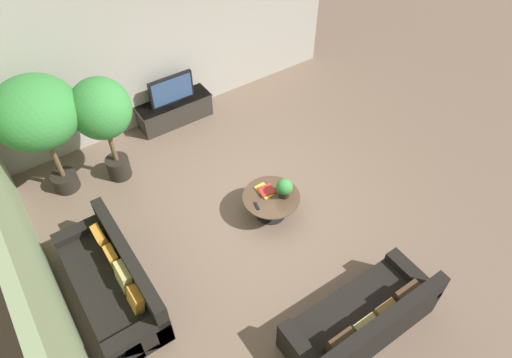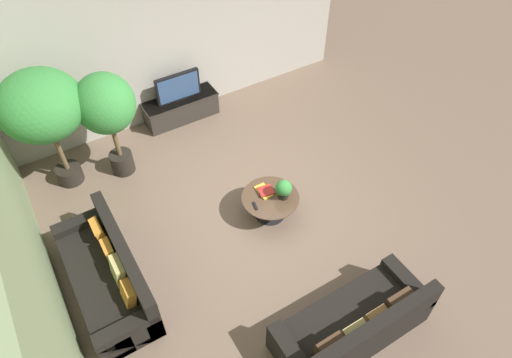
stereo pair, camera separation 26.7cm
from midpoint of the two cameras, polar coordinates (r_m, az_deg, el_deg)
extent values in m
plane|color=brown|center=(7.53, 1.65, -4.28)|extent=(24.00, 24.00, 0.00)
cube|color=#A39E93|center=(8.83, -10.02, 16.37)|extent=(7.40, 0.12, 3.00)
cube|color=gray|center=(6.03, -26.46, -5.97)|extent=(0.12, 7.40, 3.00)
cube|color=#2D2823|center=(9.26, -8.52, 8.70)|extent=(1.44, 0.48, 0.48)
cube|color=#2D2823|center=(9.12, -8.67, 9.84)|extent=(1.47, 0.50, 0.02)
cube|color=black|center=(8.96, -8.88, 11.30)|extent=(0.88, 0.08, 0.55)
cube|color=navy|center=(8.92, -8.76, 11.17)|extent=(0.81, 0.00, 0.50)
cube|color=black|center=(9.11, -8.69, 9.95)|extent=(0.27, 0.13, 0.02)
cylinder|color=black|center=(7.52, 2.76, -4.32)|extent=(0.51, 0.51, 0.02)
cylinder|color=black|center=(7.38, 2.81, -3.40)|extent=(0.10, 0.10, 0.39)
cylinder|color=#4C3828|center=(7.22, 2.87, -2.35)|extent=(0.92, 0.92, 0.02)
cube|color=black|center=(6.84, -17.13, -12.03)|extent=(0.84, 2.14, 0.42)
cube|color=black|center=(6.51, -15.13, -8.90)|extent=(0.16, 2.14, 0.42)
cube|color=black|center=(7.39, -19.67, -6.08)|extent=(0.84, 0.20, 0.54)
cube|color=black|center=(6.28, -14.25, -18.42)|extent=(0.84, 0.20, 0.54)
cube|color=orange|center=(6.91, -17.94, -6.24)|extent=(0.17, 0.33, 0.32)
cube|color=orange|center=(6.68, -16.86, -8.62)|extent=(0.13, 0.29, 0.27)
cube|color=tan|center=(6.44, -15.77, -10.97)|extent=(0.16, 0.35, 0.32)
cube|color=orange|center=(6.24, -14.49, -13.71)|extent=(0.17, 0.29, 0.28)
cube|color=black|center=(6.38, 12.92, -17.39)|extent=(2.07, 0.84, 0.42)
cube|color=black|center=(5.93, 15.81, -17.95)|extent=(2.07, 0.16, 0.42)
cube|color=black|center=(6.76, 19.13, -12.95)|extent=(0.20, 0.84, 0.54)
cube|color=#422D1E|center=(6.27, 18.49, -14.37)|extent=(0.36, 0.14, 0.33)
cube|color=olive|center=(6.12, 15.93, -16.27)|extent=(0.29, 0.15, 0.27)
cube|color=tan|center=(5.95, 13.26, -18.06)|extent=(0.31, 0.17, 0.30)
cube|color=#422D1E|center=(5.80, 10.40, -19.88)|extent=(0.35, 0.16, 0.32)
cylinder|color=black|center=(8.51, -21.44, 0.60)|extent=(0.43, 0.43, 0.30)
cylinder|color=brown|center=(8.16, -22.44, 3.24)|extent=(0.08, 0.08, 0.78)
ellipsoid|color=#337F38|center=(7.61, -24.41, 8.36)|extent=(1.31, 1.31, 1.09)
cylinder|color=black|center=(8.37, -15.51, 2.04)|extent=(0.40, 0.40, 0.39)
cylinder|color=brown|center=(8.05, -16.18, 4.51)|extent=(0.08, 0.08, 0.59)
ellipsoid|color=#337F38|center=(7.57, -17.41, 8.97)|extent=(0.95, 0.95, 1.00)
cylinder|color=black|center=(7.20, 4.49, -2.01)|extent=(0.17, 0.17, 0.09)
sphere|color=#337F38|center=(7.08, 4.56, -1.16)|extent=(0.26, 0.26, 0.26)
cube|color=gold|center=(7.28, 2.04, -1.56)|extent=(0.19, 0.32, 0.02)
cube|color=#A32823|center=(7.25, 2.30, -1.48)|extent=(0.27, 0.25, 0.02)
cube|color=black|center=(7.07, 0.98, -3.40)|extent=(0.07, 0.16, 0.02)
camera|label=1|loc=(0.13, -88.95, 1.10)|focal=32.00mm
camera|label=2|loc=(0.13, 91.05, -1.10)|focal=32.00mm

